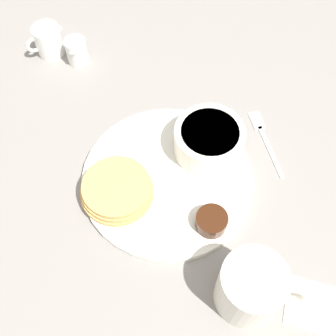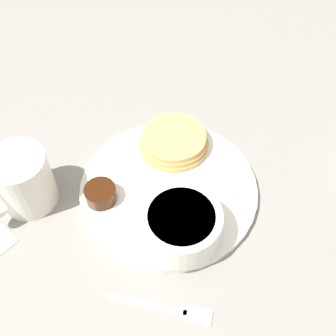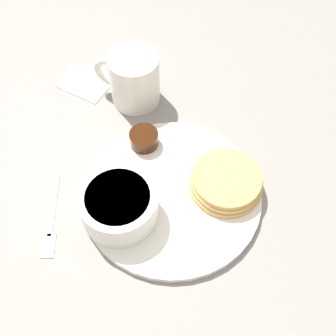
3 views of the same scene
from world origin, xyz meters
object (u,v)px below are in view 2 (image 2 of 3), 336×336
object	(u,v)px
bowl	(181,224)
coffee_mug	(22,181)
plate	(169,189)
fork	(172,310)

from	to	relation	value
bowl	coffee_mug	bearing A→B (deg)	-68.68
bowl	plate	bearing A→B (deg)	-130.63
plate	bowl	bearing A→B (deg)	49.37
bowl	coffee_mug	world-z (taller)	coffee_mug
plate	bowl	world-z (taller)	bowl
bowl	fork	xyz separation A→B (m)	(0.09, 0.05, -0.04)
plate	bowl	xyz separation A→B (m)	(0.06, 0.06, 0.03)
plate	bowl	distance (m)	0.09
coffee_mug	fork	distance (m)	0.28
coffee_mug	fork	xyz separation A→B (m)	(0.00, 0.28, -0.05)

